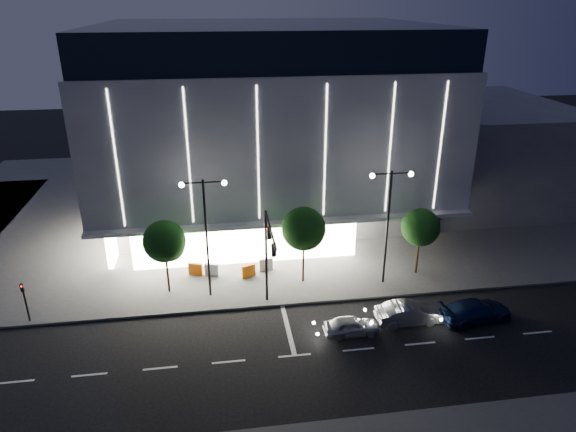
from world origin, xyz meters
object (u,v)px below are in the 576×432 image
(ped_signal_far, at_px, (25,298))
(barrier_d, at_px, (266,264))
(street_lamp_west, at_px, (206,222))
(car_second, at_px, (409,313))
(barrier_c, at_px, (248,271))
(traffic_mast, at_px, (268,247))
(tree_left, at_px, (165,243))
(barrier_a, at_px, (196,269))
(street_lamp_east, at_px, (389,211))
(tree_mid, at_px, (304,231))
(tree_right, at_px, (421,229))
(car_third, at_px, (476,311))
(barrier_b, at_px, (212,270))
(car_lead, at_px, (351,326))

(ped_signal_far, relative_size, barrier_d, 2.73)
(street_lamp_west, relative_size, car_second, 2.03)
(barrier_c, height_order, barrier_d, same)
(traffic_mast, relative_size, barrier_c, 6.43)
(tree_left, height_order, barrier_a, tree_left)
(street_lamp_east, distance_m, barrier_c, 11.59)
(traffic_mast, xyz_separation_m, barrier_d, (0.38, 5.78, -4.38))
(ped_signal_far, bearing_deg, street_lamp_east, 3.44)
(tree_mid, bearing_deg, tree_right, -0.00)
(tree_mid, height_order, car_third, tree_mid)
(street_lamp_east, distance_m, barrier_a, 15.40)
(street_lamp_west, bearing_deg, barrier_b, 87.03)
(car_third, relative_size, barrier_c, 4.53)
(car_lead, relative_size, barrier_a, 3.25)
(tree_left, xyz_separation_m, tree_right, (19.00, -0.00, -0.15))
(tree_left, relative_size, barrier_b, 5.20)
(tree_mid, distance_m, barrier_d, 5.00)
(car_lead, relative_size, barrier_d, 3.25)
(barrier_a, height_order, barrier_b, same)
(tree_right, xyz_separation_m, barrier_c, (-13.08, 1.25, -3.23))
(tree_right, relative_size, car_third, 1.11)
(ped_signal_far, height_order, tree_mid, tree_mid)
(traffic_mast, distance_m, barrier_a, 8.88)
(ped_signal_far, distance_m, barrier_c, 15.46)
(ped_signal_far, xyz_separation_m, tree_mid, (19.03, 2.52, 2.45))
(tree_left, bearing_deg, traffic_mast, -27.84)
(street_lamp_east, relative_size, barrier_d, 8.18)
(car_lead, distance_m, barrier_b, 12.39)
(barrier_d, bearing_deg, ped_signal_far, -175.67)
(barrier_c, bearing_deg, barrier_a, 145.00)
(car_lead, xyz_separation_m, barrier_d, (-4.57, 8.96, 0.04))
(tree_left, relative_size, tree_mid, 0.93)
(street_lamp_west, relative_size, ped_signal_far, 3.00)
(ped_signal_far, height_order, barrier_a, ped_signal_far)
(ped_signal_far, bearing_deg, barrier_d, 15.75)
(street_lamp_east, height_order, barrier_c, street_lamp_east)
(barrier_b, height_order, barrier_d, same)
(tree_right, height_order, car_third, tree_right)
(barrier_a, xyz_separation_m, barrier_d, (5.49, -0.02, 0.00))
(car_second, height_order, barrier_b, car_second)
(street_lamp_east, bearing_deg, barrier_a, 167.46)
(barrier_b, relative_size, barrier_c, 1.00)
(street_lamp_east, distance_m, car_second, 7.37)
(barrier_b, bearing_deg, barrier_a, -174.23)
(tree_right, bearing_deg, tree_mid, 180.00)
(street_lamp_west, relative_size, barrier_d, 8.18)
(street_lamp_east, distance_m, tree_mid, 6.27)
(tree_left, distance_m, car_lead, 14.18)
(ped_signal_far, xyz_separation_m, car_third, (29.61, -4.05, -1.16))
(traffic_mast, relative_size, street_lamp_east, 0.79)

